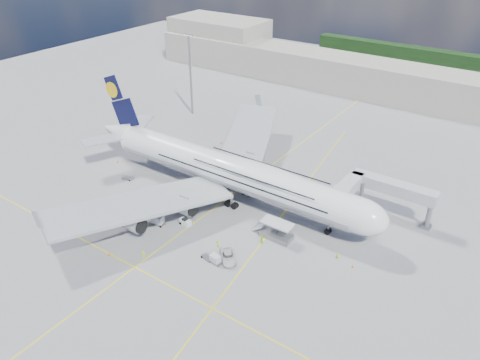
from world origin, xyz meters
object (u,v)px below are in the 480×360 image
Objects in this scene: crew_tug at (143,254)px; cone_nose at (353,266)px; dolly_row_c at (158,220)px; catering_truck_outer at (256,128)px; dolly_nose_near at (208,257)px; crew_nose at (337,256)px; airliner at (230,171)px; light_mast at (191,74)px; service_van at (228,257)px; cone_wing_right_inner at (192,215)px; cone_wing_right_outer at (109,254)px; catering_truck_inner at (250,158)px; crew_van at (218,243)px; cone_tail at (118,162)px; dolly_row_b at (133,212)px; baggage_tug at (185,222)px; dolly_row_a at (116,215)px; crew_wing at (141,226)px; crew_loader at (261,240)px; dolly_back at (128,178)px; jet_bridge at (374,189)px; dolly_nose_far at (215,259)px; cargo_loader at (276,232)px; cone_wing_left_inner at (222,149)px; cone_wing_left_outer at (221,143)px.

crew_tug reaches higher than cone_nose.
catering_truck_outer is (-7.93, 50.22, 0.81)m from dolly_row_c.
dolly_nose_near is 24.58m from crew_nose.
light_mast is (-40.26, 35.00, 6.34)m from airliner.
service_van reaches higher than cone_nose.
cone_wing_right_inner is 19.95m from cone_wing_right_outer.
catering_truck_inner is at bearing -28.35° from light_mast.
cone_tail is at bearing 65.11° from crew_van.
dolly_row_b is 12.14m from baggage_tug.
crew_wing is at bearing 5.76° from dolly_row_a.
crew_tug is at bearing -139.15° from crew_wing.
cone_nose is (33.10, -6.93, -6.60)m from airliner.
service_van is at bearing -14.64° from dolly_row_c.
dolly_back is at bearing -133.40° from crew_loader.
crew_wing reaches higher than cone_nose.
dolly_row_b is 16.80m from dolly_back.
airliner is at bearing 78.36° from cone_wing_right_inner.
cone_nose reaches higher than cone_wing_right_inner.
jet_bridge is at bearing 26.84° from dolly_row_c.
airliner is 53.72m from light_mast.
airliner is 52.79× the size of crew_tug.
catering_truck_outer is (-25.52, 53.29, 1.04)m from dolly_nose_far.
dolly_nose_far is 13.84m from crew_tug.
dolly_nose_far is (-5.28, -13.32, -0.35)m from cargo_loader.
cone_wing_left_inner is at bearing 27.88° from crew_van.
cargo_loader is 31.59m from catering_truck_inner.
airliner is at bearing 75.34° from dolly_row_b.
airliner is at bearing -49.26° from cone_wing_left_outer.
catering_truck_outer is 4.15× the size of crew_wing.
catering_truck_inner is 37.01m from crew_wing.
dolly_back is 1.70× the size of crew_wing.
dolly_back is (14.62, -42.52, -12.89)m from light_mast.
crew_van is at bearing -48.78° from catering_truck_outer.
cone_tail is at bearing -175.23° from airliner.
light_mast is 41.60m from catering_truck_inner.
service_van is (25.62, -0.13, -0.35)m from dolly_row_b.
crew_van is at bearing 19.15° from dolly_row_a.
crew_loader reaches higher than crew_tug.
crew_nose is at bearing 19.52° from baggage_tug.
light_mast is 61.00m from cone_wing_right_inner.
crew_nose is 1.02× the size of crew_tug.
crew_van is 12.24m from cone_wing_right_inner.
cone_wing_right_outer is (-19.71, -11.90, -0.49)m from service_van.
jet_bridge is 51.76m from dolly_row_b.
airliner reaches higher than dolly_nose_near.
cone_wing_right_outer is (9.34, -49.03, -0.04)m from cone_wing_left_inner.
dolly_row_a is 27.11m from dolly_nose_far.
crew_loader reaches higher than cone_wing_right_inner.
crew_nose is at bearing 33.04° from cone_wing_right_outer.
dolly_nose_far is at bearing -84.55° from catering_truck_inner.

